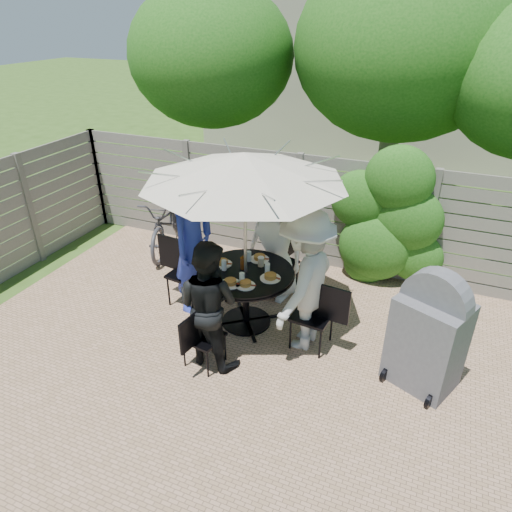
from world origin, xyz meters
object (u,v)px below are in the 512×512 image
at_px(glass_right, 267,268).
at_px(glass_front, 242,278).
at_px(glass_left, 224,265).
at_px(chair_left, 188,285).
at_px(coffee_cup, 261,262).
at_px(bbq_grill, 428,335).
at_px(plate_right, 270,277).
at_px(chair_right, 312,328).
at_px(syrup_jug, 244,263).
at_px(umbrella, 244,167).
at_px(plate_extra, 246,284).
at_px(person_right, 305,281).
at_px(chair_front, 204,348).
at_px(glass_back, 249,256).
at_px(patio_table, 246,288).
at_px(chair_back, 279,273).
at_px(person_left, 193,246).
at_px(plate_front, 230,283).
at_px(bicycle, 169,221).
at_px(plate_back, 260,258).
at_px(plate_left, 222,263).
at_px(person_back, 276,243).
at_px(person_front, 208,304).

bearing_deg(glass_right, glass_front, -120.40).
bearing_deg(glass_left, chair_left, 164.18).
distance_m(glass_front, coffee_cup, 0.48).
bearing_deg(bbq_grill, plate_right, -162.36).
distance_m(chair_right, syrup_jug, 1.19).
height_order(umbrella, plate_extra, umbrella).
xyz_separation_m(chair_right, coffee_cup, (-0.83, 0.33, 0.59)).
bearing_deg(chair_left, person_right, -0.57).
relative_size(chair_front, glass_back, 5.94).
height_order(patio_table, chair_back, chair_back).
height_order(syrup_jug, bbq_grill, bbq_grill).
height_order(chair_back, person_left, person_left).
distance_m(chair_left, chair_right, 1.93).
bearing_deg(chair_front, syrup_jug, 5.55).
xyz_separation_m(plate_front, plate_right, (0.40, 0.31, 0.00)).
relative_size(glass_back, glass_left, 1.00).
height_order(chair_left, bicycle, chair_left).
relative_size(glass_back, glass_front, 1.00).
relative_size(patio_table, glass_front, 9.93).
xyz_separation_m(coffee_cup, bbq_grill, (2.15, -0.46, -0.21)).
relative_size(plate_front, glass_back, 1.86).
bearing_deg(glass_back, glass_right, -30.40).
height_order(patio_table, plate_back, plate_back).
xyz_separation_m(plate_back, syrup_jug, (-0.10, -0.30, 0.06)).
bearing_deg(plate_extra, plate_left, 143.54).
xyz_separation_m(chair_front, glass_right, (0.40, 1.03, 0.63)).
bearing_deg(chair_right, chair_back, -46.73).
height_order(person_left, plate_extra, person_left).
distance_m(patio_table, umbrella, 1.62).
bearing_deg(syrup_jug, plate_left, -177.94).
bearing_deg(coffee_cup, plate_right, -47.64).
xyz_separation_m(plate_left, plate_front, (0.31, -0.40, 0.00)).
height_order(patio_table, syrup_jug, syrup_jug).
distance_m(glass_back, glass_left, 0.40).
height_order(patio_table, plate_right, plate_right).
xyz_separation_m(patio_table, glass_right, (0.27, 0.07, 0.32)).
bearing_deg(person_back, plate_back, -90.00).
height_order(chair_back, plate_left, chair_back).
bearing_deg(glass_left, plate_left, 126.34).
bearing_deg(patio_table, umbrella, -97.13).
relative_size(umbrella, plate_right, 10.50).
bearing_deg(patio_table, bicycle, 144.29).
height_order(plate_left, bbq_grill, bbq_grill).
distance_m(person_back, coffee_cup, 0.62).
xyz_separation_m(person_left, syrup_jug, (0.77, -0.05, -0.08)).
relative_size(umbrella, plate_left, 10.50).
distance_m(glass_left, glass_right, 0.56).
bearing_deg(plate_front, umbrella, 82.60).
distance_m(person_front, plate_front, 0.47).
height_order(person_left, person_right, person_left).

